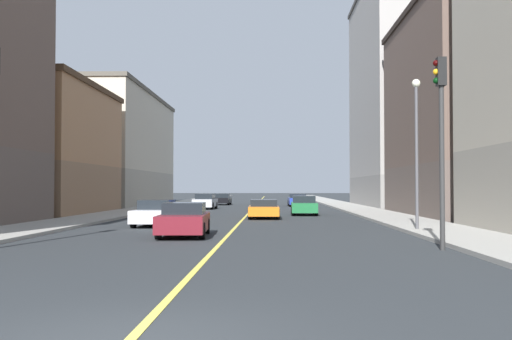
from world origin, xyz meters
name	(u,v)px	position (x,y,z in m)	size (l,w,h in m)	color
sidewalk_left	(353,208)	(9.32, 49.00, 0.07)	(3.49, 168.00, 0.15)	#9E9B93
sidewalk_right	(154,207)	(-9.32, 49.00, 0.07)	(3.49, 168.00, 0.15)	#9E9B93
lane_center_stripe	(253,208)	(0.00, 49.00, 0.01)	(0.16, 154.00, 0.01)	#E5D14C
building_left_mid	(487,112)	(16.46, 33.82, 7.11)	(11.10, 17.63, 14.21)	brown
building_left_far	(415,96)	(16.46, 54.73, 11.34)	(11.10, 21.03, 22.67)	gray
building_right_midblock	(23,149)	(-16.46, 36.16, 4.78)	(11.10, 15.03, 9.53)	#8F6B4F
building_right_distant	(105,150)	(-16.46, 57.68, 6.08)	(11.10, 25.97, 12.15)	#9D9688
traffic_light_left_near	(441,125)	(7.16, 11.46, 3.93)	(0.40, 0.32, 6.09)	#2D2D2D
street_lamp_left_near	(416,137)	(8.17, 19.05, 4.19)	(0.36, 0.36, 6.60)	#4C4C51
car_black	(222,199)	(-3.88, 60.56, 0.62)	(1.91, 4.35, 1.26)	black
car_white	(156,213)	(-4.09, 22.92, 0.65)	(1.96, 4.09, 1.34)	white
car_blue	(297,200)	(4.42, 55.51, 0.65)	(2.00, 4.56, 1.29)	#23389E
car_silver	(205,201)	(-4.30, 47.26, 0.68)	(1.96, 4.27, 1.39)	silver
car_maroon	(184,220)	(-1.73, 16.61, 0.66)	(2.02, 4.60, 1.36)	maroon
car_orange	(264,209)	(1.27, 30.83, 0.60)	(1.98, 4.61, 1.20)	orange
car_green	(304,206)	(4.07, 35.65, 0.66)	(1.90, 4.55, 1.36)	#1E6B38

